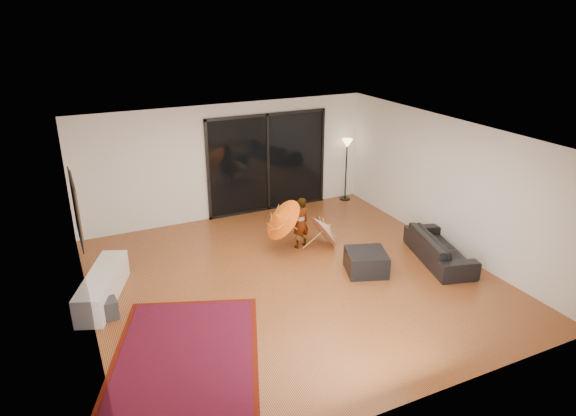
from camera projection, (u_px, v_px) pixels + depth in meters
floor at (293, 279)px, 9.51m from camera, size 7.00×7.00×0.00m
ceiling at (294, 137)px, 8.52m from camera, size 7.00×7.00×0.00m
wall_back at (228, 161)px, 11.96m from camera, size 7.00×0.00×7.00m
wall_front at (423, 311)px, 6.07m from camera, size 7.00×0.00×7.00m
wall_left at (82, 250)px, 7.61m from camera, size 0.00×7.00×7.00m
wall_right at (448, 184)px, 10.42m from camera, size 0.00×7.00×7.00m
sliding_door at (268, 163)px, 12.39m from camera, size 3.06×0.07×2.40m
painting at (76, 208)px, 8.36m from camera, size 0.04×1.28×1.08m
media_console at (103, 287)px, 8.77m from camera, size 1.11×1.84×0.50m
speaker at (108, 309)px, 8.28m from camera, size 0.30×0.30×0.33m
persian_rug at (186, 355)px, 7.43m from camera, size 2.98×3.46×0.02m
sofa at (440, 248)px, 10.12m from camera, size 1.22×2.02×0.55m
ottoman at (366, 262)px, 9.71m from camera, size 0.93×0.93×0.42m
floor_lamp at (347, 152)px, 13.02m from camera, size 0.28×0.28×1.61m
child at (301, 223)px, 10.60m from camera, size 0.45×0.34×1.10m
parasol_orange at (277, 220)px, 10.27m from camera, size 0.72×0.91×0.91m
parasol_white at (329, 222)px, 10.73m from camera, size 0.60×0.80×0.92m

